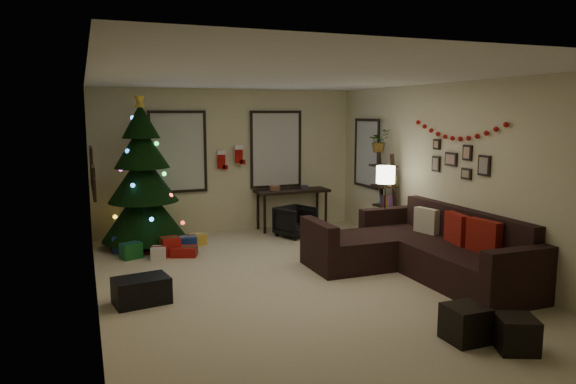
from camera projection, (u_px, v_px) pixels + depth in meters
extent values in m
plane|color=beige|center=(297.00, 284.00, 7.08)|extent=(7.00, 7.00, 0.00)
plane|color=white|center=(298.00, 77.00, 6.69)|extent=(7.00, 7.00, 0.00)
plane|color=beige|center=(228.00, 161.00, 10.12)|extent=(5.00, 0.00, 5.00)
plane|color=beige|center=(489.00, 246.00, 3.66)|extent=(5.00, 0.00, 5.00)
plane|color=beige|center=(92.00, 194.00, 6.00)|extent=(0.00, 7.00, 7.00)
plane|color=beige|center=(456.00, 175.00, 7.78)|extent=(0.00, 7.00, 7.00)
cube|color=#728CB2|center=(178.00, 152.00, 9.72)|extent=(0.94, 0.02, 1.35)
cube|color=beige|center=(178.00, 152.00, 9.72)|extent=(0.94, 0.03, 1.35)
cube|color=#728CB2|center=(276.00, 149.00, 10.40)|extent=(0.94, 0.02, 1.35)
cube|color=beige|center=(276.00, 149.00, 10.40)|extent=(0.94, 0.03, 1.35)
cube|color=#728CB2|center=(367.00, 153.00, 10.10)|extent=(0.05, 0.27, 1.17)
cube|color=beige|center=(367.00, 153.00, 10.10)|extent=(0.05, 0.45, 1.17)
cylinder|color=black|center=(145.00, 237.00, 9.06)|extent=(0.10, 0.10, 0.31)
cone|color=black|center=(144.00, 211.00, 8.99)|extent=(1.41, 1.41, 0.99)
cone|color=black|center=(143.00, 177.00, 8.91)|extent=(1.16, 1.16, 0.83)
cone|color=black|center=(141.00, 146.00, 8.83)|extent=(0.91, 0.91, 0.73)
cone|color=black|center=(140.00, 121.00, 8.77)|extent=(0.62, 0.62, 0.57)
cylinder|color=maroon|center=(145.00, 245.00, 9.08)|extent=(1.14, 1.14, 0.04)
cube|color=navy|center=(186.00, 243.00, 8.86)|extent=(0.35, 0.28, 0.22)
cube|color=maroon|center=(170.00, 246.00, 8.47)|extent=(0.28, 0.25, 0.30)
cube|color=gold|center=(197.00, 239.00, 9.23)|extent=(0.25, 0.30, 0.18)
cube|color=#14591E|center=(131.00, 251.00, 8.31)|extent=(0.30, 0.22, 0.25)
cube|color=silver|center=(159.00, 253.00, 8.27)|extent=(0.22, 0.22, 0.20)
cube|color=navy|center=(122.00, 244.00, 8.69)|extent=(0.26, 0.26, 0.28)
cube|color=maroon|center=(184.00, 251.00, 8.46)|extent=(0.40, 0.30, 0.15)
cube|color=gold|center=(140.00, 243.00, 8.88)|extent=(0.32, 0.23, 0.21)
cube|color=black|center=(441.00, 259.00, 7.44)|extent=(0.98, 2.62, 0.46)
cube|color=black|center=(466.00, 225.00, 7.51)|extent=(0.20, 2.62, 0.46)
cube|color=black|center=(519.00, 279.00, 6.12)|extent=(0.98, 0.20, 0.72)
cube|color=black|center=(388.00, 230.00, 8.72)|extent=(0.98, 0.20, 0.72)
cube|color=black|center=(353.00, 251.00, 7.86)|extent=(0.93, 0.98, 0.46)
cube|color=black|center=(319.00, 246.00, 7.64)|extent=(0.18, 0.98, 0.72)
cube|color=maroon|center=(484.00, 239.00, 6.89)|extent=(0.18, 0.51, 0.50)
cube|color=maroon|center=(456.00, 230.00, 7.38)|extent=(0.21, 0.49, 0.48)
cube|color=beige|center=(426.00, 222.00, 8.02)|extent=(0.20, 0.42, 0.41)
cube|color=black|center=(465.00, 324.00, 5.29)|extent=(0.38, 0.38, 0.36)
cube|color=black|center=(516.00, 334.00, 5.07)|extent=(0.47, 0.47, 0.34)
cube|color=black|center=(292.00, 191.00, 10.37)|extent=(1.44, 0.51, 0.05)
cylinder|color=black|center=(265.00, 215.00, 10.01)|extent=(0.05, 0.05, 0.72)
cylinder|color=black|center=(258.00, 211.00, 10.39)|extent=(0.05, 0.05, 0.72)
cylinder|color=black|center=(326.00, 210.00, 10.46)|extent=(0.05, 0.05, 0.72)
cylinder|color=black|center=(317.00, 207.00, 10.84)|extent=(0.05, 0.05, 0.72)
imported|color=black|center=(295.00, 221.00, 9.77)|extent=(0.71, 0.69, 0.57)
cube|color=black|center=(395.00, 200.00, 9.02)|extent=(0.05, 0.05, 1.58)
cube|color=black|center=(382.00, 197.00, 9.41)|extent=(0.05, 0.05, 1.58)
cube|color=black|center=(386.00, 226.00, 9.28)|extent=(0.30, 0.44, 0.03)
cube|color=black|center=(386.00, 206.00, 9.22)|extent=(0.30, 0.44, 0.03)
cube|color=black|center=(387.00, 186.00, 9.17)|extent=(0.30, 0.44, 0.03)
cube|color=black|center=(387.00, 166.00, 9.12)|extent=(0.30, 0.44, 0.03)
imported|color=#4C4C4C|center=(379.00, 137.00, 9.35)|extent=(0.56, 0.51, 0.53)
cylinder|color=black|center=(384.00, 251.00, 8.73)|extent=(0.25, 0.25, 0.03)
cylinder|color=black|center=(385.00, 215.00, 8.64)|extent=(0.03, 0.03, 1.18)
cylinder|color=white|center=(386.00, 175.00, 8.55)|extent=(0.30, 0.30, 0.28)
cube|color=black|center=(92.00, 167.00, 6.59)|extent=(0.04, 0.60, 0.50)
cube|color=tan|center=(92.00, 167.00, 6.59)|extent=(0.01, 0.54, 0.45)
cube|color=black|center=(94.00, 183.00, 5.62)|extent=(0.04, 0.45, 0.35)
cube|color=beige|center=(94.00, 183.00, 5.62)|extent=(0.01, 0.41, 0.31)
cube|color=black|center=(484.00, 166.00, 7.19)|extent=(0.03, 0.22, 0.28)
cube|color=black|center=(467.00, 153.00, 7.49)|extent=(0.03, 0.18, 0.22)
cube|color=black|center=(466.00, 174.00, 7.53)|extent=(0.03, 0.20, 0.16)
cube|color=black|center=(451.00, 159.00, 7.83)|extent=(0.03, 0.26, 0.20)
cube|color=black|center=(436.00, 164.00, 8.17)|extent=(0.03, 0.18, 0.24)
cube|color=black|center=(437.00, 144.00, 8.12)|extent=(0.03, 0.16, 0.16)
cube|color=#990F0C|center=(221.00, 160.00, 10.00)|extent=(0.14, 0.04, 0.30)
cube|color=white|center=(221.00, 153.00, 9.98)|extent=(0.16, 0.05, 0.08)
cube|color=#990F0C|center=(225.00, 167.00, 10.04)|extent=(0.10, 0.04, 0.08)
cube|color=#990F0C|center=(239.00, 155.00, 10.06)|extent=(0.14, 0.04, 0.30)
cube|color=white|center=(239.00, 147.00, 10.04)|extent=(0.16, 0.05, 0.08)
cube|color=#990F0C|center=(243.00, 162.00, 10.10)|extent=(0.10, 0.04, 0.08)
cube|color=black|center=(141.00, 290.00, 6.34)|extent=(0.69, 0.52, 0.32)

